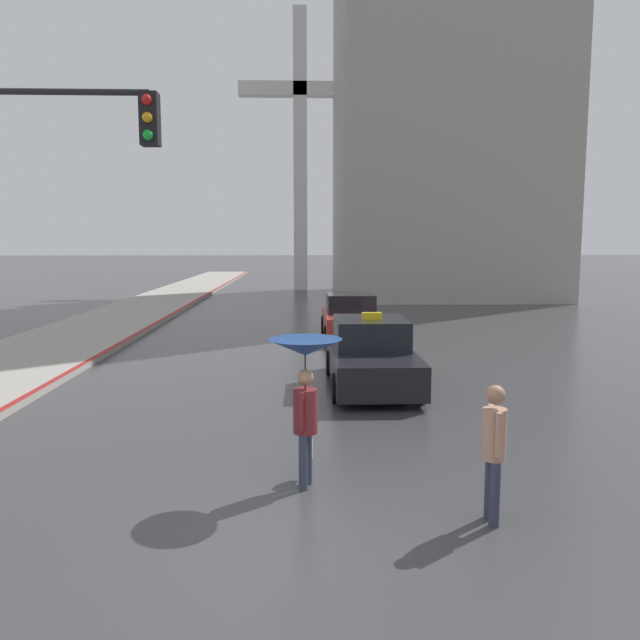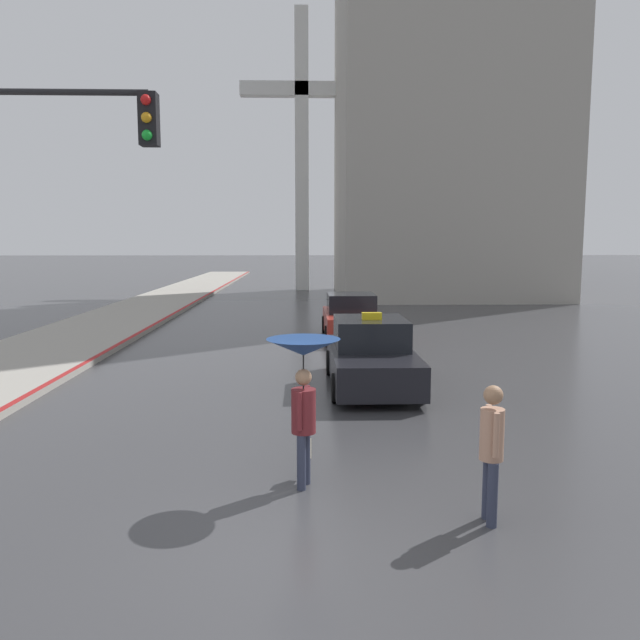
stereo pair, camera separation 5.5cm
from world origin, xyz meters
name	(u,v)px [view 1 (the left image)]	position (x,y,z in m)	size (l,w,h in m)	color
ground_plane	(301,562)	(0.00, 0.00, 0.00)	(300.00, 300.00, 0.00)	#38383A
taxi	(371,356)	(1.61, 7.78, 0.69)	(1.91, 4.32, 1.69)	black
sedan_red	(351,318)	(1.73, 15.01, 0.68)	(1.91, 4.20, 1.49)	#A52D23
pedestrian_with_umbrella	(305,372)	(0.07, 1.99, 1.56)	(0.97, 0.97, 2.00)	#2D3347
pedestrian_man	(494,444)	(2.22, 0.85, 0.94)	(0.29, 0.43, 1.63)	#2D3347
traffic_light	(3,188)	(-4.60, 3.98, 4.08)	(4.13, 0.38, 5.82)	black
monument_cross	(300,133)	(0.08, 36.68, 10.44)	(8.10, 0.90, 18.40)	white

